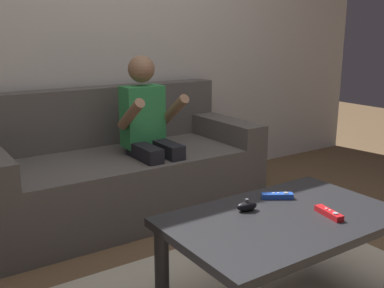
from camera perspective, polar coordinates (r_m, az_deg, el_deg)
wall_back at (r=3.24m, az=-11.37°, el=15.30°), size 5.09×0.05×2.50m
couch at (r=2.97m, az=-9.27°, el=-3.41°), size 1.77×0.80×0.80m
person_seated_on_couch at (r=2.80m, az=-5.38°, el=1.89°), size 0.36×0.44×1.03m
coffee_table at (r=1.91m, az=11.36°, el=-10.78°), size 0.96×0.59×0.44m
game_remote_red_near_edge at (r=1.92m, az=16.98°, el=-8.38°), size 0.06×0.14×0.03m
nunchuk_black at (r=1.90m, az=6.96°, el=-7.83°), size 0.10×0.06×0.05m
game_remote_blue_far_corner at (r=2.06m, az=10.78°, el=-6.47°), size 0.14×0.11×0.03m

